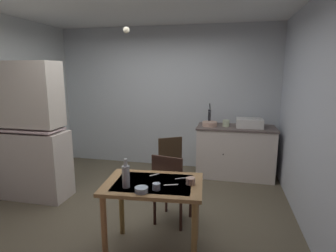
% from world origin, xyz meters
% --- Properties ---
extents(ground_plane, '(5.18, 5.18, 0.00)m').
position_xyz_m(ground_plane, '(0.00, 0.00, 0.00)').
color(ground_plane, brown).
extents(wall_back, '(4.28, 0.10, 2.67)m').
position_xyz_m(wall_back, '(0.00, 1.99, 1.34)').
color(wall_back, silver).
rests_on(wall_back, ground).
extents(wall_right, '(0.10, 3.98, 2.67)m').
position_xyz_m(wall_right, '(2.14, 0.00, 1.34)').
color(wall_right, silver).
rests_on(wall_right, ground).
extents(hutch_cabinet, '(1.01, 0.46, 1.98)m').
position_xyz_m(hutch_cabinet, '(-1.57, 0.13, 0.93)').
color(hutch_cabinet, silver).
rests_on(hutch_cabinet, ground).
extents(counter_cabinet, '(1.34, 0.64, 0.90)m').
position_xyz_m(counter_cabinet, '(1.34, 1.62, 0.45)').
color(counter_cabinet, silver).
rests_on(counter_cabinet, ground).
extents(sink_basin, '(0.44, 0.34, 0.15)m').
position_xyz_m(sink_basin, '(1.56, 1.62, 0.98)').
color(sink_basin, white).
rests_on(sink_basin, counter_cabinet).
extents(hand_pump, '(0.05, 0.27, 0.39)m').
position_xyz_m(hand_pump, '(0.87, 1.67, 1.07)').
color(hand_pump, '#232328').
rests_on(hand_pump, counter_cabinet).
extents(mixing_bowl_counter, '(0.26, 0.26, 0.08)m').
position_xyz_m(mixing_bowl_counter, '(0.89, 1.57, 0.94)').
color(mixing_bowl_counter, tan).
rests_on(mixing_bowl_counter, counter_cabinet).
extents(stoneware_crock, '(0.12, 0.12, 0.11)m').
position_xyz_m(stoneware_crock, '(1.16, 1.60, 0.96)').
color(stoneware_crock, beige).
rests_on(stoneware_crock, counter_cabinet).
extents(dining_table, '(1.02, 0.73, 0.76)m').
position_xyz_m(dining_table, '(0.50, -0.73, 0.64)').
color(dining_table, '#976F43').
rests_on(dining_table, ground).
extents(chair_far_side, '(0.47, 0.47, 0.89)m').
position_xyz_m(chair_far_side, '(0.56, -0.16, 0.47)').
color(chair_far_side, '#3C241C').
rests_on(chair_far_side, ground).
extents(chair_by_counter, '(0.55, 0.55, 0.84)m').
position_xyz_m(chair_by_counter, '(0.28, 0.94, 0.45)').
color(chair_by_counter, '#372418').
rests_on(chair_by_counter, ground).
extents(serving_bowl_wide, '(0.12, 0.12, 0.05)m').
position_xyz_m(serving_bowl_wide, '(0.45, -0.97, 0.79)').
color(serving_bowl_wide, '#9EB2C6').
rests_on(serving_bowl_wide, dining_table).
extents(teacup_cream, '(0.07, 0.07, 0.06)m').
position_xyz_m(teacup_cream, '(0.57, -0.88, 0.79)').
color(teacup_cream, '#9EB2C6').
rests_on(teacup_cream, dining_table).
extents(mug_dark, '(0.09, 0.09, 0.07)m').
position_xyz_m(mug_dark, '(0.86, -0.68, 0.79)').
color(mug_dark, tan).
rests_on(mug_dark, dining_table).
extents(glass_bottle, '(0.07, 0.07, 0.28)m').
position_xyz_m(glass_bottle, '(0.28, -0.89, 0.88)').
color(glass_bottle, '#B7BCC1').
rests_on(glass_bottle, dining_table).
extents(table_knife, '(0.18, 0.10, 0.00)m').
position_xyz_m(table_knife, '(0.78, -0.55, 0.76)').
color(table_knife, silver).
rests_on(table_knife, dining_table).
extents(teaspoon_near_bowl, '(0.14, 0.06, 0.00)m').
position_xyz_m(teaspoon_near_bowl, '(0.68, -0.75, 0.76)').
color(teaspoon_near_bowl, beige).
rests_on(teaspoon_near_bowl, dining_table).
extents(teaspoon_by_cup, '(0.10, 0.10, 0.00)m').
position_xyz_m(teaspoon_by_cup, '(0.45, -0.53, 0.76)').
color(teaspoon_by_cup, beige).
rests_on(teaspoon_by_cup, dining_table).
extents(pendant_bulb, '(0.08, 0.08, 0.08)m').
position_xyz_m(pendant_bulb, '(-0.08, 0.16, 2.34)').
color(pendant_bulb, '#F9EFCC').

